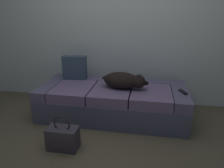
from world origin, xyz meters
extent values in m
plane|color=brown|center=(0.00, 0.00, 0.00)|extent=(10.00, 10.00, 0.00)
cube|color=silver|center=(0.00, 1.63, 1.40)|extent=(6.40, 0.10, 2.80)
cube|color=#494C65|center=(0.00, 1.01, 0.15)|extent=(1.93, 0.85, 0.30)
cube|color=#585273|center=(-0.87, 1.01, 0.36)|extent=(0.20, 0.85, 0.13)
cube|color=#585273|center=(0.87, 1.01, 0.36)|extent=(0.20, 0.85, 0.13)
cube|color=#585273|center=(0.00, 1.33, 0.36)|extent=(1.53, 0.20, 0.13)
cube|color=slate|center=(-0.51, 0.91, 0.36)|extent=(0.49, 0.64, 0.13)
cube|color=slate|center=(0.00, 0.91, 0.36)|extent=(0.49, 0.64, 0.13)
cube|color=slate|center=(0.51, 0.91, 0.36)|extent=(0.49, 0.64, 0.13)
ellipsoid|color=black|center=(0.12, 0.96, 0.53)|extent=(0.50, 0.32, 0.21)
sphere|color=black|center=(0.34, 0.93, 0.54)|extent=(0.17, 0.17, 0.17)
ellipsoid|color=black|center=(0.42, 0.92, 0.53)|extent=(0.11, 0.08, 0.06)
cone|color=black|center=(0.35, 0.98, 0.61)|extent=(0.04, 0.04, 0.05)
cone|color=black|center=(0.34, 0.89, 0.61)|extent=(0.04, 0.04, 0.05)
ellipsoid|color=black|center=(-0.08, 1.04, 0.55)|extent=(0.15, 0.18, 0.05)
cube|color=black|center=(0.89, 0.94, 0.44)|extent=(0.10, 0.16, 0.02)
cube|color=#35485C|center=(-0.60, 1.23, 0.60)|extent=(0.35, 0.15, 0.34)
cube|color=#34303A|center=(-0.38, 0.18, 0.12)|extent=(0.32, 0.18, 0.24)
torus|color=#252129|center=(-0.38, 0.18, 0.29)|extent=(0.18, 0.02, 0.18)
camera|label=1|loc=(0.47, -1.62, 1.39)|focal=34.14mm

